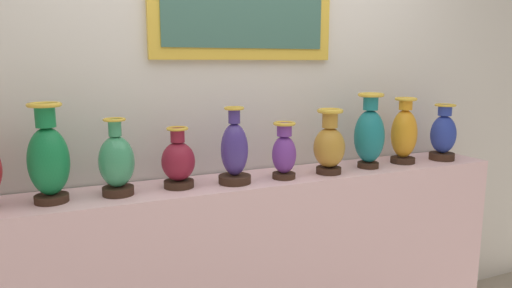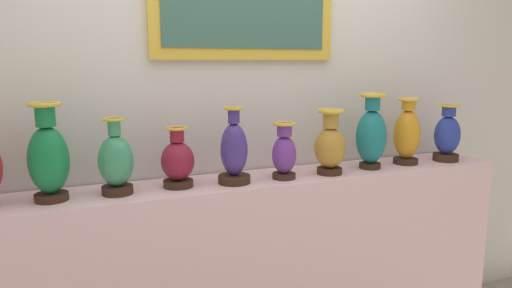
% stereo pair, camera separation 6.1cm
% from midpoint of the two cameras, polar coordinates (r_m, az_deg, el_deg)
% --- Properties ---
extents(display_shelf, '(2.92, 0.37, 1.05)m').
position_cam_midpoint_polar(display_shelf, '(2.56, -0.71, -15.74)').
color(display_shelf, beige).
rests_on(display_shelf, ground_plane).
extents(back_wall, '(5.46, 0.14, 2.71)m').
position_cam_midpoint_polar(back_wall, '(2.54, -2.92, 3.99)').
color(back_wall, silver).
rests_on(back_wall, ground_plane).
extents(vase_emerald, '(0.17, 0.17, 0.43)m').
position_cam_midpoint_polar(vase_emerald, '(2.13, -25.03, -1.71)').
color(vase_emerald, '#382319').
rests_on(vase_emerald, display_shelf).
extents(vase_jade, '(0.16, 0.16, 0.35)m').
position_cam_midpoint_polar(vase_jade, '(2.15, -17.63, -2.25)').
color(vase_jade, '#382319').
rests_on(vase_jade, display_shelf).
extents(vase_burgundy, '(0.16, 0.16, 0.29)m').
position_cam_midpoint_polar(vase_burgundy, '(2.22, -10.37, -2.20)').
color(vase_burgundy, '#382319').
rests_on(vase_burgundy, display_shelf).
extents(vase_indigo, '(0.16, 0.16, 0.38)m').
position_cam_midpoint_polar(vase_indigo, '(2.25, -3.45, -1.02)').
color(vase_indigo, '#382319').
rests_on(vase_indigo, display_shelf).
extents(vase_violet, '(0.12, 0.12, 0.29)m').
position_cam_midpoint_polar(vase_violet, '(2.35, 2.76, -1.08)').
color(vase_violet, '#382319').
rests_on(vase_violet, display_shelf).
extents(vase_ochre, '(0.17, 0.17, 0.35)m').
position_cam_midpoint_polar(vase_ochre, '(2.47, 8.36, -0.14)').
color(vase_ochre, '#382319').
rests_on(vase_ochre, display_shelf).
extents(vase_teal, '(0.17, 0.17, 0.42)m').
position_cam_midpoint_polar(vase_teal, '(2.65, 13.21, 1.22)').
color(vase_teal, '#382319').
rests_on(vase_teal, display_shelf).
extents(vase_amber, '(0.15, 0.15, 0.39)m').
position_cam_midpoint_polar(vase_amber, '(2.83, 17.27, 1.26)').
color(vase_amber, '#382319').
rests_on(vase_amber, display_shelf).
extents(vase_cobalt, '(0.15, 0.15, 0.34)m').
position_cam_midpoint_polar(vase_cobalt, '(3.01, 21.61, 1.02)').
color(vase_cobalt, '#382319').
rests_on(vase_cobalt, display_shelf).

